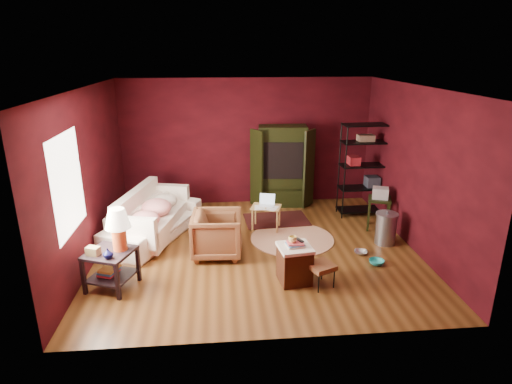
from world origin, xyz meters
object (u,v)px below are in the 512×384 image
Objects in this scene: side_table at (114,241)px; hamper at (295,263)px; armchair at (217,232)px; wire_shelving at (364,166)px; tv_armoire at (282,165)px; laptop_desk at (266,209)px; sofa at (153,216)px.

hamper is at bearing -2.29° from side_table.
wire_shelving is at bearing -58.29° from armchair.
tv_armoire is at bearing 48.23° from side_table.
wire_shelving is (4.55, 2.54, 0.34)m from side_table.
laptop_desk is 0.35× the size of wire_shelving.
laptop_desk is at bearing -59.82° from sofa.
sofa is 1.15× the size of wire_shelving.
laptop_desk is at bearing -165.26° from wire_shelving.
side_table is at bearing 124.56° from armchair.
armchair is at bearing -153.26° from wire_shelving.
tv_armoire is (0.51, 1.37, 0.51)m from laptop_desk.
laptop_desk is (0.96, 1.03, 0.01)m from armchair.
laptop_desk is at bearing 38.27° from side_table.
armchair is 3.54m from wire_shelving.
sofa is at bearing -170.40° from wire_shelving.
tv_armoire is at bearing 84.84° from hamper.
tv_armoire is 0.92× the size of wire_shelving.
side_table reaches higher than sofa.
wire_shelving is (3.06, 1.64, 0.65)m from armchair.
hamper is at bearing -90.41° from tv_armoire.
hamper is 3.35m from wire_shelving.
wire_shelving is at bearing 54.17° from hamper.
laptop_desk is 1.55m from tv_armoire.
armchair reaches higher than laptop_desk.
side_table is at bearing 177.71° from hamper.
laptop_desk is at bearing 95.62° from hamper.
sofa is 1.43m from armchair.
wire_shelving is at bearing 29.17° from side_table.
side_table is at bearing -125.60° from laptop_desk.
armchair is (1.18, -0.81, -0.02)m from sofa.
laptop_desk is (2.14, 0.22, -0.01)m from sofa.
sofa is 3.27× the size of laptop_desk.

